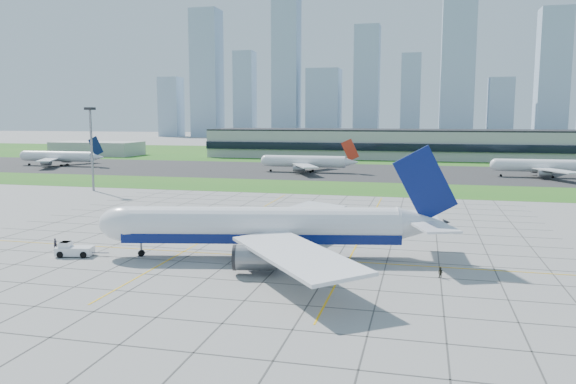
# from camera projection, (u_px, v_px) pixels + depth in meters

# --- Properties ---
(ground) EXTENTS (1400.00, 1400.00, 0.00)m
(ground) POSITION_uv_depth(u_px,v_px,m) (243.00, 252.00, 94.79)
(ground) COLOR gray
(ground) RESTS_ON ground
(grass_median) EXTENTS (700.00, 35.00, 0.04)m
(grass_median) POSITION_uv_depth(u_px,v_px,m) (330.00, 188.00, 181.48)
(grass_median) COLOR #256A1E
(grass_median) RESTS_ON ground
(asphalt_taxiway) EXTENTS (700.00, 75.00, 0.04)m
(asphalt_taxiway) POSITION_uv_depth(u_px,v_px,m) (351.00, 172.00, 234.46)
(asphalt_taxiway) COLOR #383838
(asphalt_taxiway) RESTS_ON ground
(grass_far) EXTENTS (700.00, 145.00, 0.04)m
(grass_far) POSITION_uv_depth(u_px,v_px,m) (374.00, 155.00, 340.42)
(grass_far) COLOR #256A1E
(grass_far) RESTS_ON ground
(apron_markings) EXTENTS (120.00, 130.00, 0.03)m
(apron_markings) POSITION_uv_depth(u_px,v_px,m) (264.00, 239.00, 105.37)
(apron_markings) COLOR #474744
(apron_markings) RESTS_ON ground
(terminal) EXTENTS (260.00, 43.00, 15.80)m
(terminal) POSITION_uv_depth(u_px,v_px,m) (444.00, 144.00, 305.84)
(terminal) COLOR #B7B7B2
(terminal) RESTS_ON ground
(service_block) EXTENTS (50.00, 25.00, 8.00)m
(service_block) POSITION_uv_depth(u_px,v_px,m) (97.00, 149.00, 333.88)
(service_block) COLOR #B7B7B2
(service_block) RESTS_ON ground
(light_mast) EXTENTS (2.50, 2.50, 25.60)m
(light_mast) POSITION_uv_depth(u_px,v_px,m) (91.00, 138.00, 171.58)
(light_mast) COLOR gray
(light_mast) RESTS_ON ground
(city_skyline) EXTENTS (523.00, 32.40, 160.00)m
(city_skyline) POSITION_uv_depth(u_px,v_px,m) (389.00, 82.00, 589.86)
(city_skyline) COLOR #96AEC4
(city_skyline) RESTS_ON ground
(airliner) EXTENTS (57.61, 57.79, 18.34)m
(airliner) POSITION_uv_depth(u_px,v_px,m) (264.00, 227.00, 90.75)
(airliner) COLOR white
(airliner) RESTS_ON ground
(pushback_tug) EXTENTS (8.60, 3.93, 2.36)m
(pushback_tug) POSITION_uv_depth(u_px,v_px,m) (73.00, 250.00, 92.12)
(pushback_tug) COLOR white
(pushback_tug) RESTS_ON ground
(crew_near) EXTENTS (0.65, 0.79, 1.85)m
(crew_near) POSITION_uv_depth(u_px,v_px,m) (55.00, 244.00, 97.17)
(crew_near) COLOR black
(crew_near) RESTS_ON ground
(crew_far) EXTENTS (0.97, 0.94, 1.58)m
(crew_far) POSITION_uv_depth(u_px,v_px,m) (440.00, 273.00, 79.53)
(crew_far) COLOR black
(crew_far) RESTS_ON ground
(distant_jet_0) EXTENTS (41.48, 42.66, 14.08)m
(distant_jet_0) POSITION_uv_depth(u_px,v_px,m) (59.00, 156.00, 260.71)
(distant_jet_0) COLOR white
(distant_jet_0) RESTS_ON ground
(distant_jet_1) EXTENTS (38.83, 42.66, 14.08)m
(distant_jet_1) POSITION_uv_depth(u_px,v_px,m) (307.00, 161.00, 230.89)
(distant_jet_1) COLOR white
(distant_jet_1) RESTS_ON ground
(distant_jet_2) EXTENTS (39.45, 42.66, 14.08)m
(distant_jet_2) POSITION_uv_depth(u_px,v_px,m) (545.00, 166.00, 210.72)
(distant_jet_2) COLOR white
(distant_jet_2) RESTS_ON ground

